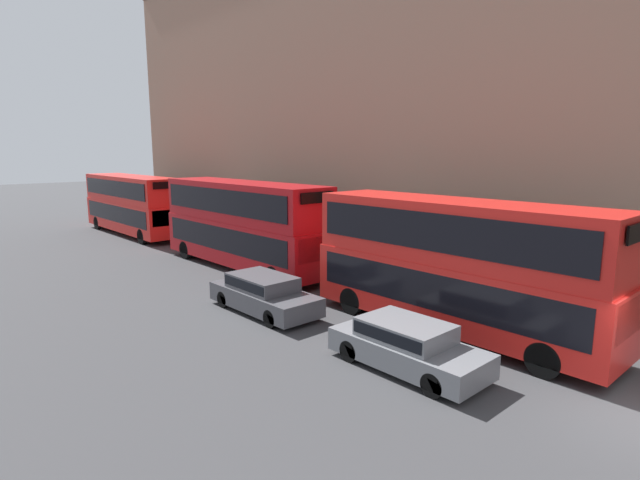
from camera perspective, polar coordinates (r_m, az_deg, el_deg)
name	(u,v)px	position (r m, az deg, el deg)	size (l,w,h in m)	color
bus_leading	(455,261)	(16.86, 15.20, -2.35)	(2.59, 10.32, 4.41)	red
bus_second_in_queue	(243,221)	(25.59, -8.81, 2.13)	(2.59, 11.38, 4.42)	#A80F14
bus_third_in_queue	(132,202)	(38.13, -20.67, 4.05)	(2.59, 11.46, 4.19)	red
car_dark_sedan	(407,344)	(14.27, 9.90, -11.62)	(1.87, 4.46, 1.36)	slate
car_hatchback	(264,293)	(18.87, -6.46, -5.99)	(1.89, 4.75, 1.40)	#47474C
pedestrian	(413,281)	(20.65, 10.58, -4.62)	(0.36, 0.36, 1.66)	#334C6B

